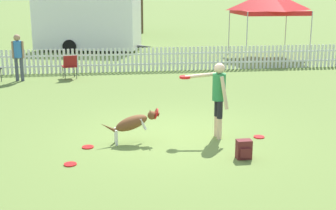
# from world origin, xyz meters

# --- Properties ---
(ground_plane) EXTENTS (240.00, 240.00, 0.00)m
(ground_plane) POSITION_xyz_m (0.00, 0.00, 0.00)
(ground_plane) COLOR olive
(handler_person) EXTENTS (0.98, 0.61, 1.63)m
(handler_person) POSITION_xyz_m (0.86, -0.25, 1.02)
(handler_person) COLOR beige
(handler_person) RESTS_ON ground_plane
(leaping_dog) EXTENTS (1.25, 0.34, 0.72)m
(leaping_dog) POSITION_xyz_m (-0.94, -0.36, 0.44)
(leaping_dog) COLOR brown
(leaping_dog) RESTS_ON ground_plane
(frisbee_near_handler) EXTENTS (0.23, 0.23, 0.02)m
(frisbee_near_handler) POSITION_xyz_m (1.78, -0.38, 0.01)
(frisbee_near_handler) COLOR red
(frisbee_near_handler) RESTS_ON ground_plane
(frisbee_near_dog) EXTENTS (0.23, 0.23, 0.02)m
(frisbee_near_dog) POSITION_xyz_m (-2.17, -1.47, 0.01)
(frisbee_near_dog) COLOR red
(frisbee_near_dog) RESTS_ON ground_plane
(frisbee_midfield) EXTENTS (0.23, 0.23, 0.02)m
(frisbee_midfield) POSITION_xyz_m (-1.88, -0.54, 0.01)
(frisbee_midfield) COLOR red
(frisbee_midfield) RESTS_ON ground_plane
(backpack_on_grass) EXTENTS (0.28, 0.23, 0.37)m
(backpack_on_grass) POSITION_xyz_m (1.07, -1.58, 0.18)
(backpack_on_grass) COLOR maroon
(backpack_on_grass) RESTS_ON ground_plane
(picket_fence) EXTENTS (22.17, 0.04, 0.92)m
(picket_fence) POSITION_xyz_m (0.00, 8.21, 0.46)
(picket_fence) COLOR white
(picket_fence) RESTS_ON ground_plane
(folding_chair_center) EXTENTS (0.59, 0.60, 0.84)m
(folding_chair_center) POSITION_xyz_m (-2.69, 7.05, 0.51)
(folding_chair_center) COLOR #333338
(folding_chair_center) RESTS_ON ground_plane
(canopy_tent_main) EXTENTS (2.92, 2.92, 3.04)m
(canopy_tent_main) POSITION_xyz_m (6.03, 11.13, 2.50)
(canopy_tent_main) COLOR #B2B2B2
(canopy_tent_main) RESTS_ON ground_plane
(spectator_standing) EXTENTS (0.42, 0.27, 1.61)m
(spectator_standing) POSITION_xyz_m (-4.40, 6.86, 0.98)
(spectator_standing) COLOR #474C5B
(spectator_standing) RESTS_ON ground_plane
(equipment_trailer) EXTENTS (5.99, 3.52, 2.65)m
(equipment_trailer) POSITION_xyz_m (-2.22, 14.66, 1.39)
(equipment_trailer) COLOR white
(equipment_trailer) RESTS_ON ground_plane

